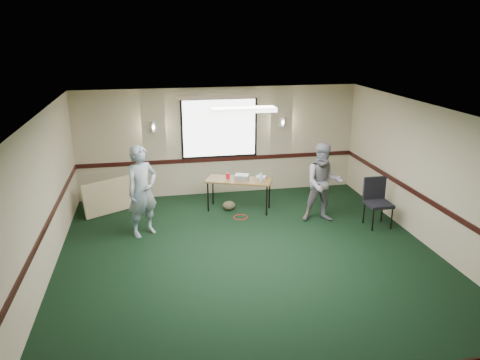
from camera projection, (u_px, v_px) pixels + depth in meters
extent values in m
plane|color=black|center=(254.00, 266.00, 8.38)|extent=(8.00, 8.00, 0.00)
plane|color=#BCAF88|center=(219.00, 142.00, 11.69)|extent=(7.00, 0.00, 7.00)
plane|color=#BCAF88|center=(352.00, 342.00, 4.22)|extent=(7.00, 0.00, 7.00)
plane|color=#BCAF88|center=(37.00, 209.00, 7.32)|extent=(0.00, 8.00, 8.00)
plane|color=#BCAF88|center=(440.00, 182.00, 8.60)|extent=(0.00, 8.00, 8.00)
plane|color=silver|center=(255.00, 116.00, 7.54)|extent=(8.00, 8.00, 0.00)
cube|color=black|center=(220.00, 159.00, 11.82)|extent=(7.00, 0.03, 0.10)
cube|color=black|center=(42.00, 235.00, 7.46)|extent=(0.03, 8.00, 0.10)
cube|color=black|center=(436.00, 205.00, 8.73)|extent=(0.03, 8.00, 0.10)
cube|color=black|center=(219.00, 128.00, 11.56)|extent=(1.90, 0.01, 1.50)
cube|color=white|center=(219.00, 128.00, 11.56)|extent=(1.80, 0.02, 1.40)
cube|color=tan|center=(219.00, 97.00, 11.32)|extent=(2.05, 0.08, 0.10)
cylinder|color=silver|center=(154.00, 127.00, 11.21)|extent=(0.16, 0.16, 0.25)
cylinder|color=silver|center=(282.00, 122.00, 11.79)|extent=(0.16, 0.16, 0.25)
cube|color=white|center=(243.00, 110.00, 8.49)|extent=(1.20, 0.32, 0.08)
cube|color=brown|center=(239.00, 180.00, 10.75)|extent=(1.60, 1.10, 0.04)
cylinder|color=black|center=(208.00, 197.00, 10.76)|extent=(0.04, 0.04, 0.70)
cylinder|color=black|center=(267.00, 201.00, 10.52)|extent=(0.04, 0.04, 0.70)
cylinder|color=black|center=(213.00, 190.00, 11.20)|extent=(0.04, 0.04, 0.70)
cylinder|color=black|center=(269.00, 194.00, 10.96)|extent=(0.04, 0.04, 0.70)
cube|color=gray|center=(242.00, 177.00, 10.76)|extent=(0.38, 0.34, 0.10)
cube|color=silver|center=(261.00, 177.00, 10.81)|extent=(0.27, 0.25, 0.05)
cylinder|color=red|center=(228.00, 176.00, 10.79)|extent=(0.08, 0.08, 0.13)
cylinder|color=#93D8F1|center=(261.00, 177.00, 10.58)|extent=(0.06, 0.06, 0.19)
ellipsoid|color=#443D27|center=(229.00, 206.00, 10.91)|extent=(0.35, 0.30, 0.22)
torus|color=red|center=(240.00, 217.00, 10.50)|extent=(0.34, 0.34, 0.02)
cube|color=tan|center=(114.00, 195.00, 10.78)|extent=(1.41, 0.96, 0.77)
cube|color=black|center=(379.00, 204.00, 9.90)|extent=(0.51, 0.51, 0.07)
cube|color=black|center=(374.00, 188.00, 10.05)|extent=(0.50, 0.06, 0.50)
cylinder|color=black|center=(373.00, 220.00, 9.75)|extent=(0.03, 0.03, 0.47)
cylinder|color=black|center=(392.00, 219.00, 9.83)|extent=(0.03, 0.03, 0.47)
cylinder|color=black|center=(364.00, 213.00, 10.14)|extent=(0.03, 0.03, 0.47)
cylinder|color=black|center=(382.00, 211.00, 10.22)|extent=(0.03, 0.03, 0.47)
imported|color=#446996|center=(142.00, 191.00, 9.38)|extent=(0.82, 0.76, 1.88)
imported|color=#6A7FA5|center=(323.00, 183.00, 10.08)|extent=(0.94, 0.79, 1.74)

